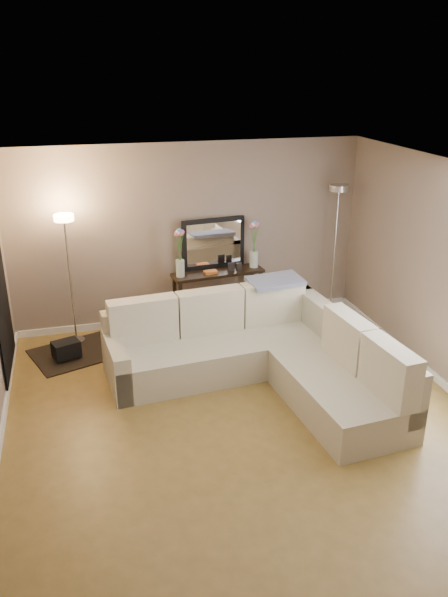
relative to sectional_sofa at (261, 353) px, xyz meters
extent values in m
cube|color=olive|center=(-0.45, -0.77, -0.37)|extent=(5.00, 5.50, 0.01)
cube|color=white|center=(-0.45, -0.77, 2.24)|extent=(5.00, 5.50, 0.01)
cube|color=gray|center=(-0.45, 1.99, 0.94)|extent=(5.00, 0.02, 2.60)
cube|color=gray|center=(-0.45, -3.53, 0.94)|extent=(5.00, 0.02, 2.60)
cube|color=white|center=(-0.45, 1.96, -0.31)|extent=(5.00, 0.03, 0.10)
cube|color=white|center=(2.04, -0.77, -0.31)|extent=(0.03, 5.50, 0.10)
cube|color=beige|center=(-0.39, 0.37, -0.15)|extent=(2.84, 1.20, 0.43)
cube|color=beige|center=(-0.43, 0.74, 0.15)|extent=(2.77, 0.46, 0.60)
cube|color=beige|center=(-1.69, 0.26, -0.06)|extent=(0.28, 0.97, 0.60)
cube|color=beige|center=(0.62, -0.87, -0.15)|extent=(1.11, 1.78, 0.43)
cube|color=beige|center=(0.95, -0.36, 0.15)|extent=(0.45, 2.67, 0.60)
cube|color=beige|center=(-1.32, 0.55, 0.34)|extent=(0.85, 0.31, 0.55)
cube|color=beige|center=(-0.47, 0.62, 0.34)|extent=(0.85, 0.31, 0.55)
cube|color=beige|center=(0.38, 0.70, 0.34)|extent=(0.85, 0.31, 0.55)
cube|color=beige|center=(0.85, -0.53, 0.34)|extent=(0.30, 0.78, 0.55)
cube|color=beige|center=(0.92, -1.32, 0.34)|extent=(0.30, 0.78, 0.55)
cube|color=#7F85A4|center=(0.42, 0.73, 0.62)|extent=(0.75, 0.50, 0.09)
cube|color=black|center=(-0.09, 1.72, 0.43)|extent=(1.35, 0.50, 0.04)
cube|color=black|center=(-0.68, 1.51, 0.02)|extent=(0.05, 0.05, 0.77)
cube|color=black|center=(-0.71, 1.80, 0.02)|extent=(0.05, 0.05, 0.77)
cube|color=black|center=(0.53, 1.65, 0.02)|extent=(0.05, 0.05, 0.77)
cube|color=black|center=(0.50, 1.93, 0.02)|extent=(0.05, 0.05, 0.77)
cube|color=black|center=(-0.09, 1.72, -0.18)|extent=(1.27, 0.46, 0.03)
cube|color=#BF3333|center=(-0.63, 1.66, -0.07)|extent=(0.05, 0.16, 0.19)
cube|color=#3359A5|center=(-0.59, 1.67, -0.06)|extent=(0.05, 0.17, 0.21)
cube|color=gold|center=(-0.54, 1.67, -0.05)|extent=(0.06, 0.17, 0.23)
cube|color=#3F7F4C|center=(-0.49, 1.68, -0.07)|extent=(0.07, 0.17, 0.19)
cube|color=#994C99|center=(-0.44, 1.68, -0.06)|extent=(0.05, 0.16, 0.21)
cube|color=orange|center=(-0.40, 1.69, -0.05)|extent=(0.05, 0.17, 0.23)
cube|color=#262626|center=(-0.35, 1.69, -0.07)|extent=(0.06, 0.17, 0.19)
cube|color=#4C99B2|center=(-0.30, 1.70, -0.06)|extent=(0.07, 0.17, 0.21)
cube|color=#B2A58C|center=(-0.25, 1.71, -0.05)|extent=(0.05, 0.16, 0.23)
cube|color=brown|center=(-0.21, 1.71, -0.07)|extent=(0.05, 0.17, 0.19)
cube|color=navy|center=(-0.16, 1.72, -0.06)|extent=(0.06, 0.17, 0.21)
cube|color=gold|center=(-0.11, 1.72, -0.05)|extent=(0.07, 0.17, 0.23)
cube|color=black|center=(-0.11, 1.90, 0.82)|extent=(0.93, 0.15, 0.73)
cube|color=white|center=(-0.11, 1.87, 0.82)|extent=(0.81, 0.10, 0.61)
cube|color=orange|center=(-0.21, 1.68, 0.47)|extent=(0.20, 0.14, 0.04)
cube|color=black|center=(0.10, 1.70, 0.51)|extent=(0.10, 0.03, 0.13)
cube|color=black|center=(0.22, 1.71, 0.50)|extent=(0.08, 0.03, 0.11)
cylinder|color=silver|center=(-0.64, 1.66, 0.57)|extent=(0.13, 0.13, 0.24)
cylinder|color=#38722D|center=(-0.66, 1.66, 0.85)|extent=(0.10, 0.02, 0.42)
sphere|color=#E5598C|center=(-0.68, 1.66, 1.06)|extent=(0.08, 0.08, 0.07)
cylinder|color=#38722D|center=(-0.65, 1.66, 0.86)|extent=(0.06, 0.01, 0.45)
sphere|color=white|center=(-0.66, 1.66, 1.09)|extent=(0.08, 0.08, 0.07)
cylinder|color=#38722D|center=(-0.64, 1.66, 0.87)|extent=(0.01, 0.01, 0.47)
sphere|color=#598CE5|center=(-0.64, 1.66, 1.11)|extent=(0.08, 0.08, 0.07)
cylinder|color=#38722D|center=(-0.63, 1.66, 0.85)|extent=(0.05, 0.01, 0.43)
sphere|color=#E58C4C|center=(-0.62, 1.66, 1.06)|extent=(0.08, 0.08, 0.07)
cylinder|color=#38722D|center=(-0.63, 1.66, 0.86)|extent=(0.10, 0.02, 0.44)
sphere|color=#D866B2|center=(-0.60, 1.67, 1.09)|extent=(0.08, 0.08, 0.07)
cylinder|color=silver|center=(0.47, 1.79, 0.57)|extent=(0.13, 0.13, 0.24)
cylinder|color=#38722D|center=(0.45, 1.79, 0.85)|extent=(0.10, 0.02, 0.42)
sphere|color=#E5598C|center=(0.43, 1.78, 1.06)|extent=(0.08, 0.08, 0.07)
cylinder|color=#38722D|center=(0.46, 1.79, 0.86)|extent=(0.06, 0.01, 0.45)
sphere|color=white|center=(0.45, 1.79, 1.09)|extent=(0.08, 0.08, 0.07)
cylinder|color=#38722D|center=(0.47, 1.79, 0.87)|extent=(0.01, 0.01, 0.47)
sphere|color=#598CE5|center=(0.47, 1.79, 1.11)|extent=(0.08, 0.08, 0.07)
cylinder|color=#38722D|center=(0.48, 1.79, 0.85)|extent=(0.05, 0.01, 0.43)
sphere|color=#E58C4C|center=(0.49, 1.79, 1.06)|extent=(0.08, 0.08, 0.07)
cylinder|color=#38722D|center=(0.48, 1.79, 0.86)|extent=(0.10, 0.02, 0.44)
sphere|color=#D866B2|center=(0.51, 1.79, 1.09)|extent=(0.08, 0.08, 0.07)
cylinder|color=silver|center=(-2.13, 1.64, -0.35)|extent=(0.30, 0.30, 0.03)
cylinder|color=silver|center=(-2.13, 1.64, 0.50)|extent=(0.03, 0.03, 1.70)
cylinder|color=#FFBF72|center=(-2.13, 1.64, 1.39)|extent=(0.32, 0.32, 0.08)
cylinder|color=silver|center=(1.68, 1.68, -0.35)|extent=(0.33, 0.33, 0.03)
cylinder|color=silver|center=(1.68, 1.68, 0.59)|extent=(0.04, 0.04, 1.88)
cylinder|color=silver|center=(1.68, 1.68, 1.57)|extent=(0.35, 0.35, 0.09)
cube|color=black|center=(-2.11, 1.29, -0.35)|extent=(1.39, 1.21, 0.02)
cube|color=black|center=(-2.26, 1.13, -0.21)|extent=(0.39, 0.33, 0.21)
camera|label=1|loc=(-2.00, -5.86, 3.21)|focal=35.00mm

